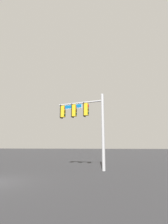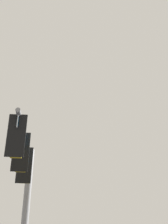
% 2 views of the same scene
% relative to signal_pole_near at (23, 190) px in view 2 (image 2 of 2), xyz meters
% --- Properties ---
extents(signal_pole_near, '(4.50, 0.90, 6.51)m').
position_rel_signal_pole_near_xyz_m(signal_pole_near, '(0.00, 0.00, 0.00)').
color(signal_pole_near, gray).
rests_on(signal_pole_near, ground_plane).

